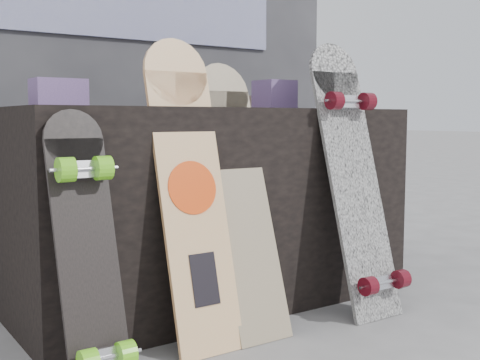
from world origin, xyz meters
TOP-DOWN VIEW (x-y plane):
  - ground at (0.00, 0.00)m, footprint 60.00×60.00m
  - vendor_table at (0.00, 0.50)m, footprint 1.60×0.60m
  - booth at (0.00, 1.35)m, footprint 2.40×0.22m
  - merch_box_purple at (-0.61, 0.58)m, footprint 0.18×0.12m
  - merch_box_small at (0.28, 0.47)m, footprint 0.14×0.14m
  - merch_box_flat at (0.20, 0.65)m, footprint 0.22×0.10m
  - longboard_geisha at (-0.31, 0.16)m, footprint 0.24×0.28m
  - longboard_celtic at (-0.10, 0.18)m, footprint 0.22×0.32m
  - longboard_cascadia at (0.40, 0.11)m, footprint 0.25×0.37m
  - skateboard_dark at (-0.70, 0.06)m, footprint 0.18×0.29m

SIDE VIEW (x-z plane):
  - ground at x=0.00m, z-range 0.00..0.00m
  - vendor_table at x=0.00m, z-range 0.00..0.80m
  - skateboard_dark at x=-0.70m, z-range 0.01..0.80m
  - longboard_celtic at x=-0.10m, z-range 0.03..0.99m
  - longboard_geisha at x=-0.31m, z-range 0.03..1.06m
  - longboard_cascadia at x=0.40m, z-range 0.02..1.08m
  - merch_box_flat at x=0.20m, z-range 0.80..0.86m
  - merch_box_purple at x=-0.61m, z-range 0.80..0.90m
  - merch_box_small at x=0.28m, z-range 0.80..0.92m
  - booth at x=0.00m, z-range 0.00..2.20m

